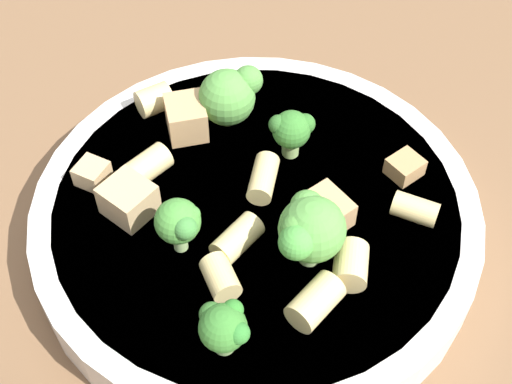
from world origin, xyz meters
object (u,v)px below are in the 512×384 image
Objects in this scene: pasta_bowl at (256,216)px; broccoli_floret_1 at (309,229)px; rigatoni_5 at (147,166)px; chicken_chunk_3 at (405,167)px; broccoli_floret_2 at (230,95)px; chicken_chunk_2 at (186,118)px; rigatoni_7 at (239,239)px; broccoli_floret_4 at (224,327)px; rigatoni_0 at (154,100)px; broccoli_floret_0 at (291,130)px; chicken_chunk_4 at (327,205)px; rigatoni_1 at (351,265)px; rigatoni_3 at (267,179)px; chicken_chunk_0 at (92,173)px; rigatoni_2 at (415,209)px; rigatoni_6 at (215,276)px; chicken_chunk_1 at (128,200)px; broccoli_floret_3 at (179,223)px; rigatoni_4 at (315,302)px.

broccoli_floret_1 is (-0.04, 0.03, 0.04)m from pasta_bowl.
rigatoni_5 is 0.15m from chicken_chunk_3.
broccoli_floret_2 is at bearing -58.69° from pasta_bowl.
chicken_chunk_2 is at bearing -100.77° from rigatoni_5.
rigatoni_5 is at bearing 79.23° from chicken_chunk_2.
broccoli_floret_4 is at bearing 102.42° from rigatoni_7.
broccoli_floret_1 is 0.15m from rigatoni_0.
chicken_chunk_2 is (0.06, -0.07, 0.00)m from rigatoni_7.
broccoli_floret_4 is at bearing 68.55° from broccoli_floret_1.
chicken_chunk_4 is at bearing 129.81° from broccoli_floret_0.
rigatoni_1 is 0.92× the size of chicken_chunk_4.
rigatoni_3 is (0.03, -0.04, -0.02)m from broccoli_floret_1.
broccoli_floret_4 is 1.12× the size of chicken_chunk_2.
rigatoni_3 is at bearing 155.95° from rigatoni_0.
rigatoni_2 is at bearing -170.08° from chicken_chunk_0.
broccoli_floret_0 reaches higher than rigatoni_2.
rigatoni_7 is at bearing 91.52° from pasta_bowl.
broccoli_floret_0 is 1.34× the size of rigatoni_1.
rigatoni_6 is (0.00, 0.06, 0.02)m from pasta_bowl.
rigatoni_1 is 0.08m from chicken_chunk_3.
broccoli_floret_1 reaches higher than pasta_bowl.
pasta_bowl is 0.02m from rigatoni_3.
rigatoni_1 is 0.83× the size of rigatoni_7.
chicken_chunk_1 is 0.07m from chicken_chunk_2.
rigatoni_1 reaches higher than chicken_chunk_0.
rigatoni_7 is (0.00, 0.05, 0.00)m from rigatoni_3.
broccoli_floret_1 is 1.60× the size of rigatoni_5.
broccoli_floret_0 is 0.08m from rigatoni_2.
broccoli_floret_0 is 0.09m from rigatoni_0.
rigatoni_5 is at bearing 18.95° from chicken_chunk_3.
chicken_chunk_4 is at bearing -145.37° from broccoli_floret_3.
rigatoni_6 is 0.07m from chicken_chunk_1.
rigatoni_2 is at bearing -164.02° from chicken_chunk_4.
rigatoni_1 and rigatoni_4 have the same top height.
chicken_chunk_0 is (0.14, -0.04, -0.00)m from rigatoni_4.
broccoli_floret_0 is 0.10m from chicken_chunk_1.
chicken_chunk_4 reaches higher than chicken_chunk_0.
pasta_bowl is 0.07m from chicken_chunk_1.
chicken_chunk_1 is at bearing -1.38° from rigatoni_1.
rigatoni_4 is 1.69× the size of chicken_chunk_0.
chicken_chunk_0 is at bearing 20.06° from chicken_chunk_3.
chicken_chunk_4 is (-0.13, -0.02, 0.00)m from chicken_chunk_0.
pasta_bowl is 0.07m from rigatoni_5.
broccoli_floret_4 is 0.04m from rigatoni_6.
broccoli_floret_1 is at bearing 112.90° from broccoli_floret_0.
rigatoni_5 is at bearing 10.90° from rigatoni_3.
pasta_bowl is 0.04m from chicken_chunk_4.
broccoli_floret_1 is 1.85× the size of rigatoni_1.
rigatoni_2 is at bearing -152.28° from broccoli_floret_3.
rigatoni_4 is (-0.13, 0.11, -0.00)m from rigatoni_0.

